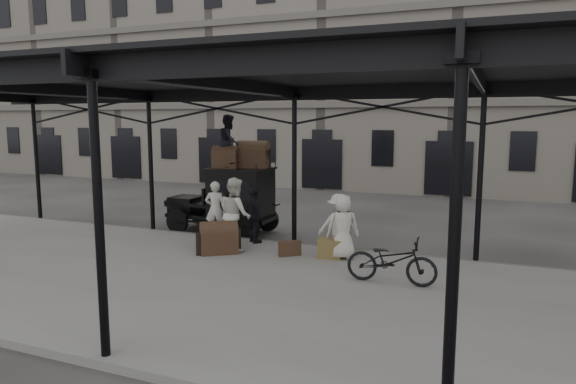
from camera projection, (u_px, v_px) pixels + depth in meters
The scene contains 18 objects.
ground at pixel (265, 266), 13.18m from camera, with size 120.00×120.00×0.00m, color #383533.
platform at pixel (227, 286), 11.34m from camera, with size 28.00×8.00×0.15m, color slate.
canopy at pixel (230, 78), 10.96m from camera, with size 22.50×9.00×4.74m.
building_frontage at pixel (400, 60), 28.68m from camera, with size 64.00×8.00×14.00m, color slate.
taxi at pixel (232, 197), 16.77m from camera, with size 3.65×1.55×2.18m.
porter_left at pixel (215, 209), 15.63m from camera, with size 0.63×0.41×1.72m, color beige.
porter_midleft at pixel (235, 214), 14.11m from camera, with size 0.97×0.76×2.00m, color beige.
porter_centre at pixel (343, 227), 13.18m from camera, with size 0.82×0.53×1.68m, color beige.
porter_official at pixel (254, 215), 14.89m from camera, with size 0.97×0.40×1.66m, color black.
porter_right at pixel (339, 225), 13.45m from camera, with size 1.07×0.61×1.65m, color beige.
bicycle at pixel (391, 260), 11.20m from camera, with size 0.69×1.97×1.04m, color black.
porter_roof at pixel (229, 141), 16.43m from camera, with size 0.83×0.64×1.70m, color black.
steamer_trunk_roof_near at pixel (226, 159), 16.39m from camera, with size 0.81×0.50×0.59m, color #412D1E, non-canonical shape.
steamer_trunk_roof_far at pixel (253, 156), 16.51m from camera, with size 0.99×0.60×0.72m, color #412D1E, non-canonical shape.
steamer_trunk_platform at pixel (219, 240), 13.80m from camera, with size 0.99×0.60×0.73m, color #412D1E, non-canonical shape.
wicker_hamper at pixel (329, 248), 13.34m from camera, with size 0.60×0.45×0.50m, color olive.
suitcase_upright at pixel (347, 242), 14.15m from camera, with size 0.15×0.60×0.45m, color #412D1E.
suitcase_flat at pixel (290, 248), 13.52m from camera, with size 0.60×0.15×0.40m, color #412D1E.
Camera 1 is at (5.40, -11.60, 3.72)m, focal length 32.00 mm.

